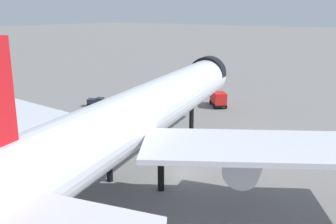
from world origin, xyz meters
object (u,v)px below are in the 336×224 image
baggage_tug_wing (96,102)px  airliner_near_gate (143,114)px  service_truck_front (218,99)px  baggage_cart_trailing (174,101)px

baggage_tug_wing → airliner_near_gate: bearing=-61.5°
service_truck_front → airliner_near_gate: bearing=153.6°
baggage_tug_wing → service_truck_front: bearing=9.9°
baggage_tug_wing → baggage_cart_trailing: 15.56m
service_truck_front → baggage_cart_trailing: (-4.80, 7.43, -0.61)m
service_truck_front → baggage_cart_trailing: size_ratio=1.96×
baggage_tug_wing → baggage_cart_trailing: (9.92, -11.99, 0.00)m
airliner_near_gate → baggage_tug_wing: (20.07, 29.49, -6.55)m
airliner_near_gate → service_truck_front: bearing=0.8°
airliner_near_gate → service_truck_front: size_ratio=10.68×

